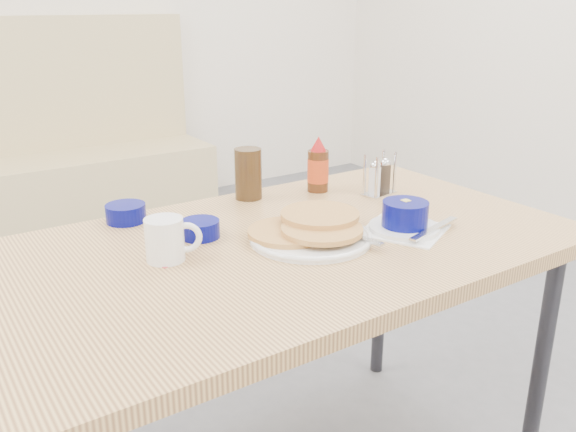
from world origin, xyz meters
TOP-DOWN VIEW (x-y plane):
  - booth_bench at (0.00, 2.78)m, footprint 1.90×0.56m
  - dining_table at (0.00, 0.25)m, footprint 1.40×0.80m
  - pancake_plate at (0.06, 0.22)m, footprint 0.29×0.30m
  - coffee_mug at (-0.28, 0.30)m, footprint 0.12×0.08m
  - grits_setting at (0.28, 0.14)m, footprint 0.27×0.25m
  - creamer_bowl at (-0.26, 0.59)m, footprint 0.10×0.10m
  - butter_bowl at (-0.16, 0.38)m, footprint 0.09×0.09m
  - amber_tumbler at (0.10, 0.58)m, footprint 0.10×0.10m
  - condiment_caddy at (0.44, 0.41)m, footprint 0.11×0.08m
  - syrup_bottle at (0.30, 0.53)m, footprint 0.06×0.06m
  - sugar_wrapper at (-0.29, 0.28)m, footprint 0.05×0.04m

SIDE VIEW (x-z plane):
  - booth_bench at x=0.00m, z-range -0.26..0.96m
  - dining_table at x=0.00m, z-range 0.32..1.08m
  - sugar_wrapper at x=-0.29m, z-range 0.76..0.76m
  - butter_bowl at x=-0.16m, z-range 0.76..0.80m
  - pancake_plate at x=0.06m, z-range 0.76..0.81m
  - creamer_bowl at x=-0.26m, z-range 0.76..0.81m
  - grits_setting at x=0.28m, z-range 0.75..0.83m
  - condiment_caddy at x=0.44m, z-range 0.74..0.86m
  - coffee_mug at x=-0.28m, z-range 0.76..0.86m
  - syrup_bottle at x=0.30m, z-range 0.75..0.91m
  - amber_tumbler at x=0.10m, z-range 0.76..0.91m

